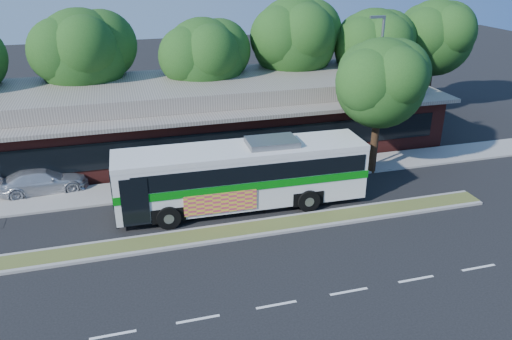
% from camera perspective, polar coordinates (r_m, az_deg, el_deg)
% --- Properties ---
extents(ground, '(120.00, 120.00, 0.00)m').
position_cam_1_polar(ground, '(23.53, -1.41, -7.78)').
color(ground, black).
rests_on(ground, ground).
extents(median_strip, '(26.00, 1.10, 0.15)m').
position_cam_1_polar(median_strip, '(23.99, -1.77, -6.90)').
color(median_strip, '#435624').
rests_on(median_strip, ground).
extents(sidewalk, '(44.00, 2.60, 0.12)m').
position_cam_1_polar(sidewalk, '(29.02, -4.55, -1.29)').
color(sidewalk, gray).
rests_on(sidewalk, ground).
extents(plaza_building, '(33.20, 11.20, 4.45)m').
position_cam_1_polar(plaza_building, '(34.36, -6.86, 6.34)').
color(plaza_building, '#511C19').
rests_on(plaza_building, ground).
extents(lamp_post, '(0.93, 0.18, 9.07)m').
position_cam_1_polar(lamp_post, '(30.19, 13.61, 8.89)').
color(lamp_post, slate).
rests_on(lamp_post, ground).
extents(tree_bg_b, '(6.69, 6.00, 9.00)m').
position_cam_1_polar(tree_bg_b, '(36.18, -18.60, 12.74)').
color(tree_bg_b, black).
rests_on(tree_bg_b, ground).
extents(tree_bg_c, '(6.24, 5.60, 8.26)m').
position_cam_1_polar(tree_bg_c, '(35.80, -5.43, 12.83)').
color(tree_bg_c, black).
rests_on(tree_bg_c, ground).
extents(tree_bg_d, '(6.91, 6.20, 9.37)m').
position_cam_1_polar(tree_bg_d, '(38.47, 4.94, 14.85)').
color(tree_bg_d, black).
rests_on(tree_bg_d, ground).
extents(tree_bg_e, '(6.47, 5.80, 8.50)m').
position_cam_1_polar(tree_bg_e, '(40.15, 13.68, 13.69)').
color(tree_bg_e, black).
rests_on(tree_bg_e, ground).
extents(tree_bg_f, '(6.69, 6.00, 8.92)m').
position_cam_1_polar(tree_bg_f, '(44.12, 20.17, 14.21)').
color(tree_bg_f, black).
rests_on(tree_bg_f, ground).
extents(transit_bus, '(12.88, 3.22, 3.60)m').
position_cam_1_polar(transit_bus, '(25.46, -1.51, -0.13)').
color(transit_bus, silver).
rests_on(transit_bus, ground).
extents(sedan, '(4.86, 2.26, 1.37)m').
position_cam_1_polar(sedan, '(29.99, -23.15, -1.07)').
color(sedan, silver).
rests_on(sedan, ground).
extents(sidewalk_tree, '(5.66, 5.07, 8.00)m').
position_cam_1_polar(sidewalk_tree, '(29.62, 14.57, 9.88)').
color(sidewalk_tree, black).
rests_on(sidewalk_tree, ground).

